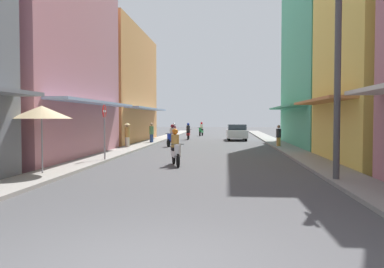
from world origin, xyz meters
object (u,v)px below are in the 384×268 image
at_px(motorbike_white, 176,149).
at_px(parked_car, 237,132).
at_px(pedestrian_crossing, 152,133).
at_px(pedestrian_foreground, 127,134).
at_px(motorbike_green, 201,130).
at_px(street_sign_no_entry, 104,125).
at_px(motorbike_maroon, 174,133).
at_px(vendor_umbrella, 42,112).
at_px(pedestrian_far, 279,136).
at_px(motorbike_red, 188,132).
at_px(motorbike_blue, 172,137).
at_px(utility_pole, 338,68).

relative_size(motorbike_white, parked_car, 0.42).
bearing_deg(pedestrian_crossing, pedestrian_foreground, -97.34).
distance_m(motorbike_green, street_sign_no_entry, 27.05).
xyz_separation_m(motorbike_maroon, parked_car, (5.46, 2.51, 0.04)).
relative_size(vendor_umbrella, street_sign_no_entry, 0.93).
bearing_deg(motorbike_white, vendor_umbrella, -140.65).
height_order(pedestrian_far, street_sign_no_entry, street_sign_no_entry).
relative_size(motorbike_green, motorbike_red, 0.99).
bearing_deg(motorbike_maroon, motorbike_red, 73.23).
xyz_separation_m(motorbike_blue, pedestrian_crossing, (-1.97, 2.70, 0.11)).
distance_m(pedestrian_far, pedestrian_foreground, 10.23).
distance_m(pedestrian_crossing, vendor_umbrella, 17.53).
bearing_deg(vendor_umbrella, street_sign_no_entry, 80.30).
distance_m(motorbike_green, motorbike_white, 28.03).
xyz_separation_m(pedestrian_crossing, vendor_umbrella, (-0.54, -17.46, 1.42)).
bearing_deg(pedestrian_far, motorbike_green, 110.23).
height_order(vendor_umbrella, street_sign_no_entry, street_sign_no_entry).
distance_m(parked_car, street_sign_no_entry, 19.58).
height_order(motorbike_red, vendor_umbrella, vendor_umbrella).
bearing_deg(motorbike_maroon, parked_car, 24.70).
bearing_deg(street_sign_no_entry, utility_pole, -29.56).
xyz_separation_m(motorbike_red, street_sign_no_entry, (-2.06, -19.10, 1.01)).
relative_size(pedestrian_foreground, vendor_umbrella, 0.70).
height_order(motorbike_blue, vendor_umbrella, vendor_umbrella).
distance_m(pedestrian_crossing, utility_pole, 20.45).
distance_m(parked_car, utility_pole, 23.87).
distance_m(motorbike_red, vendor_umbrella, 23.93).
distance_m(motorbike_green, pedestrian_foreground, 19.47).
distance_m(motorbike_maroon, pedestrian_crossing, 3.35).
xyz_separation_m(pedestrian_far, vendor_umbrella, (-9.96, -14.15, 1.46)).
relative_size(motorbike_red, street_sign_no_entry, 0.68).
bearing_deg(motorbike_white, parked_car, 81.00).
height_order(pedestrian_crossing, vendor_umbrella, vendor_umbrella).
bearing_deg(motorbike_maroon, pedestrian_far, -38.32).
xyz_separation_m(vendor_umbrella, street_sign_no_entry, (0.79, 4.61, -0.52)).
xyz_separation_m(motorbike_blue, motorbike_red, (0.34, 8.95, 0.00)).
bearing_deg(utility_pole, motorbike_blue, 115.66).
relative_size(motorbike_blue, parked_car, 0.43).
bearing_deg(vendor_umbrella, motorbike_green, 83.54).
bearing_deg(motorbike_maroon, pedestrian_crossing, -113.68).
xyz_separation_m(motorbike_green, utility_pole, (6.29, -32.03, 2.89)).
bearing_deg(motorbike_blue, street_sign_no_entry, -99.61).
xyz_separation_m(motorbike_blue, motorbike_white, (1.74, -11.28, 0.00)).
relative_size(parked_car, vendor_umbrella, 1.69).
distance_m(motorbike_red, street_sign_no_entry, 19.24).
bearing_deg(motorbike_green, motorbike_white, -88.61).
xyz_separation_m(motorbike_green, pedestrian_foreground, (-3.68, -19.12, 0.27)).
bearing_deg(motorbike_maroon, utility_pole, -69.28).
relative_size(motorbike_green, motorbike_maroon, 0.99).
distance_m(motorbike_white, vendor_umbrella, 5.70).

